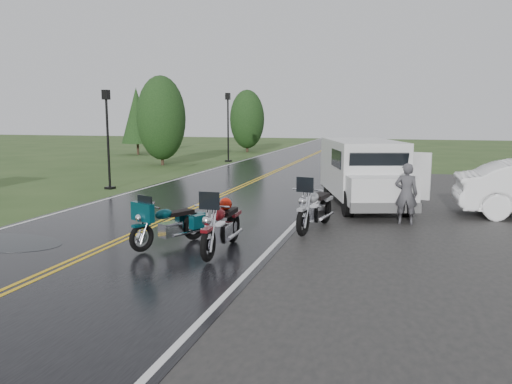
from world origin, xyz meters
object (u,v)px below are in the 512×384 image
motorcycle_red (208,231)px  motorcycle_silver (303,210)px  van_white (349,180)px  motorcycle_teal (141,227)px  person_at_van (406,195)px  lamp_post_near_left (108,140)px  lamp_post_far_left (228,127)px

motorcycle_red → motorcycle_silver: 3.14m
van_white → motorcycle_teal: bearing=-143.4°
motorcycle_teal → person_at_van: size_ratio=1.24×
motorcycle_red → lamp_post_near_left: lamp_post_near_left is taller
motorcycle_red → motorcycle_silver: motorcycle_silver is taller
motorcycle_teal → lamp_post_far_left: 23.39m
motorcycle_teal → motorcycle_red: bearing=14.0°
motorcycle_teal → van_white: (4.05, 5.48, 0.52)m
lamp_post_near_left → motorcycle_silver: bearing=-33.9°
van_white → lamp_post_far_left: 19.76m
van_white → lamp_post_near_left: bearing=145.1°
lamp_post_near_left → lamp_post_far_left: size_ratio=0.90×
person_at_van → motorcycle_silver: bearing=45.5°
lamp_post_far_left → person_at_van: bearing=-57.2°
lamp_post_far_left → motorcycle_teal: bearing=-75.8°
van_white → person_at_van: size_ratio=3.37×
lamp_post_near_left → lamp_post_far_left: lamp_post_far_left is taller
person_at_van → lamp_post_far_left: (-11.46, 17.77, 1.48)m
motorcycle_red → person_at_van: 6.55m
motorcycle_silver → lamp_post_far_left: (-8.94, 20.18, 1.61)m
person_at_van → lamp_post_near_left: bearing=-16.7°
motorcycle_teal → lamp_post_far_left: (-5.72, 22.61, 1.71)m
motorcycle_silver → lamp_post_near_left: 11.63m
motorcycle_teal → van_white: 6.83m
motorcycle_silver → person_at_van: size_ratio=1.43×
lamp_post_far_left → lamp_post_near_left: bearing=-92.7°
motorcycle_red → motorcycle_silver: (1.50, 2.76, 0.02)m
motorcycle_teal → person_at_van: 7.52m
motorcycle_teal → lamp_post_near_left: size_ratio=0.51×
motorcycle_teal → van_white: bearing=78.3°
van_white → person_at_van: 1.82m
motorcycle_red → lamp_post_near_left: (-8.09, 9.20, 1.39)m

